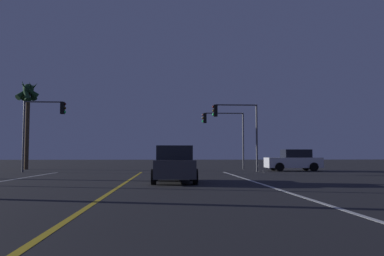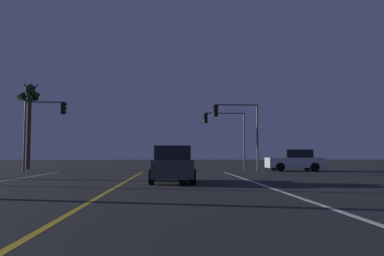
{
  "view_description": "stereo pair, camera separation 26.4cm",
  "coord_description": "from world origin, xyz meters",
  "px_view_note": "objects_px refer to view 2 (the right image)",
  "views": [
    {
      "loc": [
        1.99,
        -0.74,
        1.3
      ],
      "look_at": [
        3.55,
        25.41,
        3.07
      ],
      "focal_mm": 36.75,
      "sensor_mm": 36.0,
      "label": 1
    },
    {
      "loc": [
        2.26,
        -0.74,
        1.3
      ],
      "look_at": [
        3.55,
        25.41,
        3.07
      ],
      "focal_mm": 36.75,
      "sensor_mm": 36.0,
      "label": 2
    }
  ],
  "objects_px": {
    "car_crossing_side": "(295,161)",
    "traffic_light_far_right": "(224,126)",
    "traffic_light_near_left": "(45,119)",
    "car_lead_same_lane": "(172,165)",
    "traffic_light_near_right": "(235,121)",
    "palm_tree_left_far": "(30,98)"
  },
  "relations": [
    {
      "from": "traffic_light_near_right",
      "to": "palm_tree_left_far",
      "type": "xyz_separation_m",
      "value": [
        -17.46,
        5.47,
        2.44
      ]
    },
    {
      "from": "car_lead_same_lane",
      "to": "palm_tree_left_far",
      "type": "xyz_separation_m",
      "value": [
        -12.67,
        16.76,
        5.48
      ]
    },
    {
      "from": "traffic_light_near_left",
      "to": "car_lead_same_lane",
      "type": "bearing_deg",
      "value": -49.9
    },
    {
      "from": "traffic_light_near_right",
      "to": "traffic_light_near_left",
      "type": "distance_m",
      "value": 14.3
    },
    {
      "from": "car_crossing_side",
      "to": "palm_tree_left_far",
      "type": "bearing_deg",
      "value": -10.96
    },
    {
      "from": "car_lead_same_lane",
      "to": "traffic_light_far_right",
      "type": "distance_m",
      "value": 17.67
    },
    {
      "from": "car_lead_same_lane",
      "to": "traffic_light_far_right",
      "type": "height_order",
      "value": "traffic_light_far_right"
    },
    {
      "from": "car_lead_same_lane",
      "to": "traffic_light_far_right",
      "type": "relative_size",
      "value": 0.84
    },
    {
      "from": "car_lead_same_lane",
      "to": "traffic_light_near_left",
      "type": "xyz_separation_m",
      "value": [
        -9.51,
        11.29,
        3.1
      ]
    },
    {
      "from": "car_lead_same_lane",
      "to": "traffic_light_near_right",
      "type": "distance_m",
      "value": 12.64
    },
    {
      "from": "car_crossing_side",
      "to": "traffic_light_near_left",
      "type": "bearing_deg",
      "value": 3.39
    },
    {
      "from": "car_lead_same_lane",
      "to": "car_crossing_side",
      "type": "relative_size",
      "value": 1.0
    },
    {
      "from": "car_crossing_side",
      "to": "traffic_light_far_right",
      "type": "xyz_separation_m",
      "value": [
        -5.08,
        4.36,
        3.01
      ]
    },
    {
      "from": "traffic_light_near_left",
      "to": "traffic_light_far_right",
      "type": "height_order",
      "value": "traffic_light_near_left"
    },
    {
      "from": "traffic_light_near_right",
      "to": "traffic_light_near_left",
      "type": "height_order",
      "value": "traffic_light_near_left"
    },
    {
      "from": "traffic_light_far_right",
      "to": "palm_tree_left_far",
      "type": "xyz_separation_m",
      "value": [
        -17.29,
        -0.03,
        2.47
      ]
    },
    {
      "from": "traffic_light_far_right",
      "to": "palm_tree_left_far",
      "type": "relative_size",
      "value": 0.63
    },
    {
      "from": "car_crossing_side",
      "to": "traffic_light_far_right",
      "type": "relative_size",
      "value": 0.84
    },
    {
      "from": "traffic_light_near_right",
      "to": "traffic_light_far_right",
      "type": "xyz_separation_m",
      "value": [
        -0.17,
        5.5,
        -0.03
      ]
    },
    {
      "from": "car_lead_same_lane",
      "to": "traffic_light_near_right",
      "type": "height_order",
      "value": "traffic_light_near_right"
    },
    {
      "from": "car_lead_same_lane",
      "to": "palm_tree_left_far",
      "type": "height_order",
      "value": "palm_tree_left_far"
    },
    {
      "from": "car_lead_same_lane",
      "to": "traffic_light_near_right",
      "type": "xyz_separation_m",
      "value": [
        4.79,
        11.29,
        3.04
      ]
    }
  ]
}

